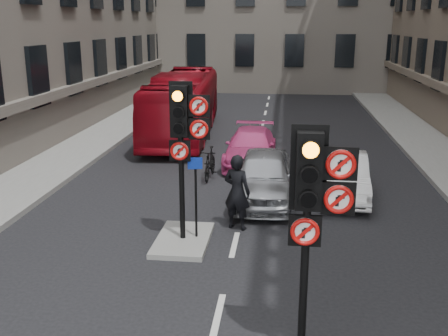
% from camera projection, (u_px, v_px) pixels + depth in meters
% --- Properties ---
extents(pavement_left, '(3.00, 50.00, 0.16)m').
position_uv_depth(pavement_left, '(60.00, 157.00, 19.47)').
color(pavement_left, gray).
rests_on(pavement_left, ground).
extents(centre_island, '(1.20, 2.00, 0.12)m').
position_uv_depth(centre_island, '(183.00, 240.00, 12.11)').
color(centre_island, gray).
rests_on(centre_island, ground).
extents(signal_near, '(0.91, 0.40, 3.58)m').
position_uv_depth(signal_near, '(314.00, 196.00, 7.30)').
color(signal_near, black).
rests_on(signal_near, ground).
extents(signal_far, '(0.91, 0.40, 3.58)m').
position_uv_depth(signal_far, '(184.00, 128.00, 11.38)').
color(signal_far, black).
rests_on(signal_far, centre_island).
extents(car_silver, '(1.73, 4.22, 1.43)m').
position_uv_depth(car_silver, '(264.00, 176.00, 14.82)').
color(car_silver, '#96989D').
rests_on(car_silver, ground).
extents(car_white, '(1.50, 3.81, 1.24)m').
position_uv_depth(car_white, '(344.00, 176.00, 15.18)').
color(car_white, white).
rests_on(car_white, ground).
extents(car_pink, '(1.77, 4.23, 1.22)m').
position_uv_depth(car_pink, '(251.00, 147.00, 18.66)').
color(car_pink, '#CD3C7E').
rests_on(car_pink, ground).
extents(bus_red, '(2.96, 10.12, 2.78)m').
position_uv_depth(bus_red, '(183.00, 104.00, 23.16)').
color(bus_red, maroon).
rests_on(bus_red, ground).
extents(motorcycle, '(0.54, 1.70, 1.01)m').
position_uv_depth(motorcycle, '(210.00, 163.00, 16.95)').
color(motorcycle, black).
rests_on(motorcycle, ground).
extents(motorcyclist, '(0.80, 0.67, 1.88)m').
position_uv_depth(motorcyclist, '(237.00, 192.00, 12.70)').
color(motorcyclist, black).
rests_on(motorcyclist, ground).
extents(info_sign, '(0.33, 0.13, 1.90)m').
position_uv_depth(info_sign, '(196.00, 186.00, 11.82)').
color(info_sign, black).
rests_on(info_sign, centre_island).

